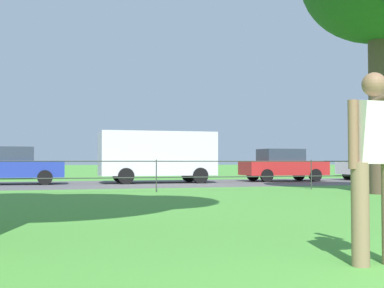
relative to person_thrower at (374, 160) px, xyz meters
The scene contains 7 objects.
street_strip 17.45m from the person_thrower, 88.19° to the left, with size 80.00×7.62×0.01m, color #565454.
park_fence 11.40m from the person_thrower, 87.24° to the left, with size 32.16×0.04×1.00m.
person_thrower is the anchor object (origin of this frame).
car_blue_far_right 18.54m from the person_thrower, 102.30° to the left, with size 4.00×1.82×1.54m.
panel_van_center 18.10m from the person_thrower, 83.36° to the left, with size 5.05×2.19×2.24m.
car_red_far_left 19.96m from the person_thrower, 65.51° to the left, with size 4.02×1.85×1.54m.
car_white_left 22.98m from the person_thrower, 53.22° to the left, with size 4.06×1.92×1.54m.
Camera 1 is at (-3.47, -1.68, 0.93)m, focal length 47.78 mm.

